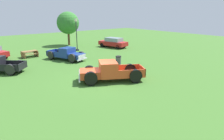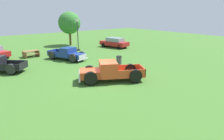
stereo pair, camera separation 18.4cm
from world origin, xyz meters
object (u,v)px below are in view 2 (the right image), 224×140
picnic_table (31,53)px  sedan_distant_a (114,42)px  pickup_truck_foreground (107,72)px  trash_can (119,60)px  pickup_truck_behind_left (69,54)px  lamp_post_near (78,34)px  oak_tree_east (69,23)px

picnic_table → sedan_distant_a: bearing=-4.6°
sedan_distant_a → picnic_table: bearing=175.4°
pickup_truck_foreground → trash_can: (4.06, 3.38, -0.29)m
sedan_distant_a → picnic_table: size_ratio=2.57×
pickup_truck_foreground → picnic_table: 13.30m
pickup_truck_foreground → picnic_table: pickup_truck_foreground is taller
pickup_truck_behind_left → trash_can: 6.18m
sedan_distant_a → trash_can: bearing=-126.2°
sedan_distant_a → trash_can: sedan_distant_a is taller
pickup_truck_foreground → trash_can: pickup_truck_foreground is taller
lamp_post_near → picnic_table: bearing=180.0°
sedan_distant_a → oak_tree_east: size_ratio=0.89×
sedan_distant_a → lamp_post_near: 6.19m
pickup_truck_foreground → sedan_distant_a: pickup_truck_foreground is taller
trash_can → picnic_table: bearing=122.4°
pickup_truck_foreground → pickup_truck_behind_left: pickup_truck_foreground is taller
pickup_truck_behind_left → picnic_table: 5.37m
pickup_truck_foreground → picnic_table: size_ratio=2.89×
lamp_post_near → trash_can: (-0.50, -9.75, -1.92)m
pickup_truck_behind_left → pickup_truck_foreground: bearing=-95.7°
pickup_truck_foreground → sedan_distant_a: size_ratio=1.12×
sedan_distant_a → lamp_post_near: lamp_post_near is taller
picnic_table → lamp_post_near: bearing=-0.0°
oak_tree_east → sedan_distant_a: bearing=-55.5°
lamp_post_near → trash_can: 9.95m
pickup_truck_foreground → sedan_distant_a: (10.46, 12.10, 0.04)m
lamp_post_near → oak_tree_east: size_ratio=0.83×
pickup_truck_foreground → lamp_post_near: lamp_post_near is taller
trash_can → pickup_truck_behind_left: bearing=121.1°
sedan_distant_a → picnic_table: (-12.57, 1.02, -0.31)m
trash_can → pickup_truck_foreground: bearing=-140.3°
pickup_truck_behind_left → picnic_table: bearing=123.8°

